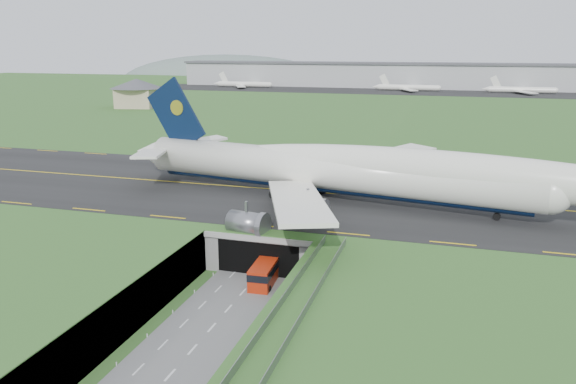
% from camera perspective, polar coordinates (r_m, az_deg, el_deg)
% --- Properties ---
extents(ground, '(900.00, 900.00, 0.00)m').
position_cam_1_polar(ground, '(73.42, -5.17, -10.87)').
color(ground, '#356327').
rests_on(ground, ground).
extents(airfield_deck, '(800.00, 800.00, 6.00)m').
position_cam_1_polar(airfield_deck, '(72.18, -5.22, -8.72)').
color(airfield_deck, gray).
rests_on(airfield_deck, ground).
extents(trench_road, '(12.00, 75.00, 0.20)m').
position_cam_1_polar(trench_road, '(67.22, -7.58, -13.38)').
color(trench_road, slate).
rests_on(trench_road, ground).
extents(taxiway, '(800.00, 44.00, 0.18)m').
position_cam_1_polar(taxiway, '(100.93, 1.63, 0.02)').
color(taxiway, black).
rests_on(taxiway, airfield_deck).
extents(tunnel_portal, '(17.00, 22.30, 6.00)m').
position_cam_1_polar(tunnel_portal, '(86.74, -1.16, -4.34)').
color(tunnel_portal, gray).
rests_on(tunnel_portal, ground).
extents(guideway, '(3.00, 53.00, 7.05)m').
position_cam_1_polar(guideway, '(51.69, -1.57, -15.83)').
color(guideway, '#A8A8A3').
rests_on(guideway, ground).
extents(jumbo_jet, '(96.77, 61.27, 20.55)m').
position_cam_1_polar(jumbo_jet, '(92.50, 7.98, 2.00)').
color(jumbo_jet, white).
rests_on(jumbo_jet, ground).
extents(shuttle_tram, '(3.26, 7.63, 3.05)m').
position_cam_1_polar(shuttle_tram, '(76.97, -2.40, -8.20)').
color(shuttle_tram, '#B1240B').
rests_on(shuttle_tram, ground).
extents(service_building, '(26.18, 26.18, 12.17)m').
position_cam_1_polar(service_building, '(250.09, -15.09, 9.93)').
color(service_building, '#C2AF8C').
rests_on(service_building, ground).
extents(cargo_terminal, '(320.00, 67.00, 15.60)m').
position_cam_1_polar(cargo_terminal, '(362.15, 12.74, 11.49)').
color(cargo_terminal, '#B2B2B2').
rests_on(cargo_terminal, ground).
extents(distant_hills, '(700.00, 91.00, 60.00)m').
position_cam_1_polar(distant_hills, '(494.30, 21.31, 9.52)').
color(distant_hills, slate).
rests_on(distant_hills, ground).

